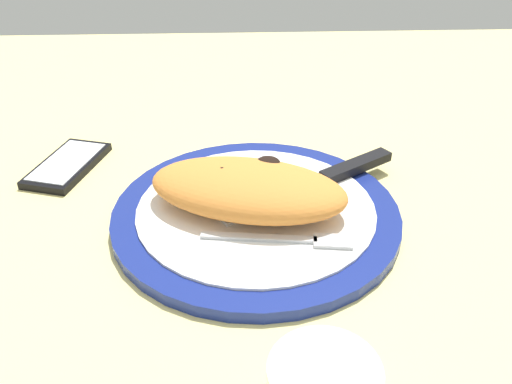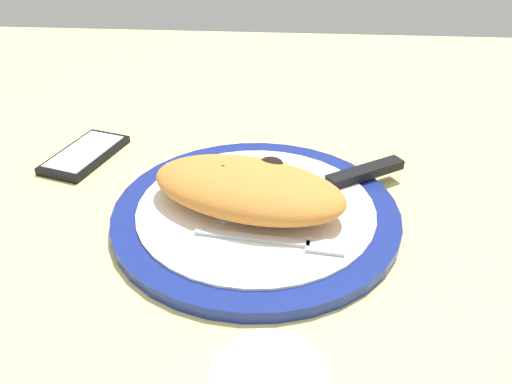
{
  "view_description": "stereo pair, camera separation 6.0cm",
  "coord_description": "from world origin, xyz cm",
  "px_view_note": "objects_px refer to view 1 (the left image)",
  "views": [
    {
      "loc": [
        -2.19,
        -50.46,
        36.07
      ],
      "look_at": [
        0.0,
        0.0,
        3.71
      ],
      "focal_mm": 37.56,
      "sensor_mm": 36.0,
      "label": 1
    },
    {
      "loc": [
        3.8,
        -50.36,
        36.07
      ],
      "look_at": [
        0.0,
        0.0,
        3.71
      ],
      "focal_mm": 37.56,
      "sensor_mm": 36.0,
      "label": 2
    }
  ],
  "objects_px": {
    "fork": "(289,239)",
    "smartphone": "(68,165)",
    "plate": "(256,213)",
    "calzone": "(248,187)",
    "knife": "(337,174)"
  },
  "relations": [
    {
      "from": "plate",
      "to": "fork",
      "type": "distance_m",
      "value": 0.07
    },
    {
      "from": "plate",
      "to": "fork",
      "type": "height_order",
      "value": "fork"
    },
    {
      "from": "knife",
      "to": "smartphone",
      "type": "height_order",
      "value": "knife"
    },
    {
      "from": "calzone",
      "to": "smartphone",
      "type": "relative_size",
      "value": 1.76
    },
    {
      "from": "calzone",
      "to": "knife",
      "type": "xyz_separation_m",
      "value": [
        0.11,
        0.06,
        -0.02
      ]
    },
    {
      "from": "calzone",
      "to": "knife",
      "type": "distance_m",
      "value": 0.13
    },
    {
      "from": "fork",
      "to": "smartphone",
      "type": "height_order",
      "value": "fork"
    },
    {
      "from": "knife",
      "to": "calzone",
      "type": "bearing_deg",
      "value": -153.57
    },
    {
      "from": "plate",
      "to": "smartphone",
      "type": "xyz_separation_m",
      "value": [
        -0.25,
        0.13,
        -0.0
      ]
    },
    {
      "from": "fork",
      "to": "knife",
      "type": "height_order",
      "value": "knife"
    },
    {
      "from": "smartphone",
      "to": "fork",
      "type": "bearing_deg",
      "value": -34.58
    },
    {
      "from": "plate",
      "to": "fork",
      "type": "xyz_separation_m",
      "value": [
        0.03,
        -0.06,
        0.01
      ]
    },
    {
      "from": "calzone",
      "to": "knife",
      "type": "bearing_deg",
      "value": 26.43
    },
    {
      "from": "fork",
      "to": "calzone",
      "type": "bearing_deg",
      "value": 120.72
    },
    {
      "from": "fork",
      "to": "smartphone",
      "type": "xyz_separation_m",
      "value": [
        -0.28,
        0.19,
        -0.01
      ]
    }
  ]
}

